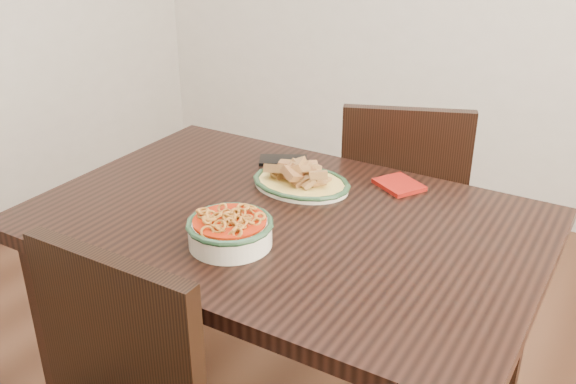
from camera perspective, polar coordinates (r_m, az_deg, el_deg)
The scene contains 6 objects.
dining_table at distance 1.71m, azimuth -0.34°, elevation -4.76°, with size 1.30×0.87×0.75m.
chair_far at distance 2.33m, azimuth 9.96°, elevation -1.05°, with size 0.55×0.55×0.89m.
fish_plate at distance 1.81m, azimuth 1.18°, elevation 1.73°, with size 0.28×0.22×0.11m.
noodle_bowl at distance 1.52m, azimuth -5.18°, elevation -3.22°, with size 0.21×0.21×0.08m.
smartphone at distance 2.00m, azimuth -0.44°, elevation 2.83°, with size 0.15×0.08×0.01m, color black.
napkin at distance 1.85m, azimuth 9.84°, elevation 0.65°, with size 0.12×0.10×0.01m, color maroon.
Camera 1 is at (0.88, -1.32, 1.52)m, focal length 40.00 mm.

